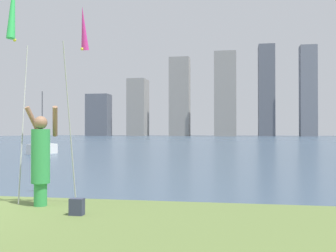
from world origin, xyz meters
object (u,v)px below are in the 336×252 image
at_px(person, 41,157).
at_px(sailboat_0, 42,148).
at_px(kite_flag_left, 13,9).
at_px(bag, 77,207).
at_px(kite_flag_right, 83,35).

relative_size(person, sailboat_0, 0.49).
distance_m(person, sailboat_0, 18.00).
xyz_separation_m(person, sailboat_0, (-8.22, 16.00, -0.59)).
height_order(kite_flag_left, bag, kite_flag_left).
xyz_separation_m(person, kite_flag_left, (-0.48, -0.16, 2.76)).
relative_size(person, kite_flag_left, 0.42).
height_order(person, kite_flag_left, kite_flag_left).
xyz_separation_m(kite_flag_left, kite_flag_right, (0.97, 1.01, -0.29)).
xyz_separation_m(person, bag, (1.00, -0.68, -0.78)).
relative_size(kite_flag_left, bag, 16.06).
bearing_deg(person, kite_flag_left, -152.55).
bearing_deg(kite_flag_right, person, -119.62).
relative_size(bag, sailboat_0, 0.07).
bearing_deg(person, kite_flag_right, 69.97).
height_order(kite_flag_left, sailboat_0, kite_flag_left).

